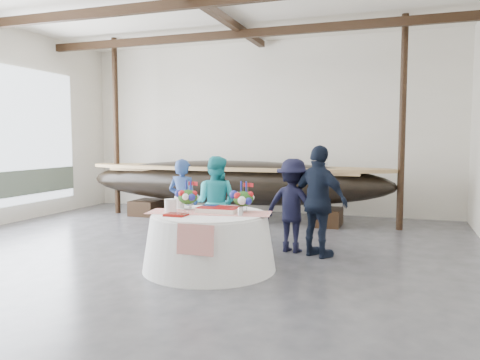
% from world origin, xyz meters
% --- Properties ---
extents(floor, '(10.00, 12.00, 0.01)m').
position_xyz_m(floor, '(0.00, 0.00, 0.00)').
color(floor, '#3D3D42').
rests_on(floor, ground).
extents(wall_back, '(10.00, 0.02, 4.50)m').
position_xyz_m(wall_back, '(0.00, 6.00, 2.25)').
color(wall_back, silver).
rests_on(wall_back, ground).
extents(pavilion_structure, '(9.80, 11.76, 4.50)m').
position_xyz_m(pavilion_structure, '(0.00, 0.77, 4.00)').
color(pavilion_structure, black).
rests_on(pavilion_structure, ground).
extents(longboat_display, '(7.60, 1.52, 1.42)m').
position_xyz_m(longboat_display, '(-0.34, 4.44, 0.91)').
color(longboat_display, black).
rests_on(longboat_display, ground).
extents(banquet_table, '(1.98, 1.98, 0.85)m').
position_xyz_m(banquet_table, '(0.83, 0.33, 0.42)').
color(banquet_table, white).
rests_on(banquet_table, ground).
extents(tabletop_items, '(1.89, 0.97, 0.40)m').
position_xyz_m(tabletop_items, '(0.79, 0.46, 0.99)').
color(tabletop_items, red).
rests_on(tabletop_items, banquet_table).
extents(guest_woman_blue, '(0.60, 0.42, 1.58)m').
position_xyz_m(guest_woman_blue, '(-0.22, 1.59, 0.79)').
color(guest_woman_blue, navy).
rests_on(guest_woman_blue, ground).
extents(guest_woman_teal, '(0.81, 0.64, 1.64)m').
position_xyz_m(guest_woman_teal, '(0.43, 1.55, 0.82)').
color(guest_woman_teal, teal).
rests_on(guest_woman_teal, ground).
extents(guest_man_left, '(1.12, 0.76, 1.60)m').
position_xyz_m(guest_man_left, '(1.77, 1.79, 0.80)').
color(guest_man_left, black).
rests_on(guest_man_left, ground).
extents(guest_man_right, '(1.16, 0.91, 1.84)m').
position_xyz_m(guest_man_right, '(2.25, 1.58, 0.92)').
color(guest_man_right, black).
rests_on(guest_man_right, ground).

